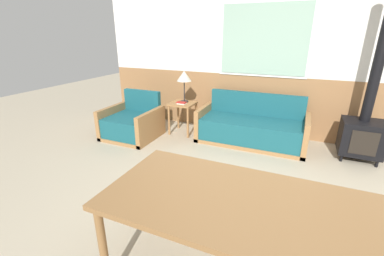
{
  "coord_description": "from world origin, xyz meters",
  "views": [
    {
      "loc": [
        0.27,
        -2.14,
        1.81
      ],
      "look_at": [
        -1.1,
        0.99,
        0.54
      ],
      "focal_mm": 24.0,
      "sensor_mm": 36.0,
      "label": 1
    }
  ],
  "objects_px": {
    "dining_table": "(245,210)",
    "side_table": "(183,109)",
    "couch": "(251,128)",
    "wood_stove": "(365,121)",
    "table_lamp": "(184,77)",
    "armchair": "(133,124)"
  },
  "relations": [
    {
      "from": "dining_table",
      "to": "side_table",
      "type": "bearing_deg",
      "value": 123.1
    },
    {
      "from": "couch",
      "to": "wood_stove",
      "type": "relative_size",
      "value": 0.73
    },
    {
      "from": "couch",
      "to": "dining_table",
      "type": "xyz_separation_m",
      "value": [
        0.48,
        -2.76,
        0.42
      ]
    },
    {
      "from": "table_lamp",
      "to": "wood_stove",
      "type": "xyz_separation_m",
      "value": [
        2.91,
        0.01,
        -0.46
      ]
    },
    {
      "from": "couch",
      "to": "side_table",
      "type": "relative_size",
      "value": 3.08
    },
    {
      "from": "couch",
      "to": "dining_table",
      "type": "bearing_deg",
      "value": -80.21
    },
    {
      "from": "armchair",
      "to": "side_table",
      "type": "relative_size",
      "value": 1.54
    },
    {
      "from": "side_table",
      "to": "armchair",
      "type": "bearing_deg",
      "value": -144.59
    },
    {
      "from": "armchair",
      "to": "table_lamp",
      "type": "height_order",
      "value": "table_lamp"
    },
    {
      "from": "side_table",
      "to": "wood_stove",
      "type": "distance_m",
      "value": 2.91
    },
    {
      "from": "couch",
      "to": "side_table",
      "type": "bearing_deg",
      "value": -177.45
    },
    {
      "from": "armchair",
      "to": "dining_table",
      "type": "relative_size",
      "value": 0.47
    },
    {
      "from": "armchair",
      "to": "table_lamp",
      "type": "relative_size",
      "value": 1.58
    },
    {
      "from": "armchair",
      "to": "wood_stove",
      "type": "bearing_deg",
      "value": 6.09
    },
    {
      "from": "table_lamp",
      "to": "wood_stove",
      "type": "bearing_deg",
      "value": 0.19
    },
    {
      "from": "dining_table",
      "to": "wood_stove",
      "type": "distance_m",
      "value": 3.02
    },
    {
      "from": "armchair",
      "to": "dining_table",
      "type": "xyz_separation_m",
      "value": [
        2.53,
        -2.16,
        0.44
      ]
    },
    {
      "from": "couch",
      "to": "table_lamp",
      "type": "relative_size",
      "value": 3.15
    },
    {
      "from": "side_table",
      "to": "dining_table",
      "type": "relative_size",
      "value": 0.3
    },
    {
      "from": "side_table",
      "to": "wood_stove",
      "type": "height_order",
      "value": "wood_stove"
    },
    {
      "from": "couch",
      "to": "armchair",
      "type": "distance_m",
      "value": 2.13
    },
    {
      "from": "couch",
      "to": "wood_stove",
      "type": "distance_m",
      "value": 1.66
    }
  ]
}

